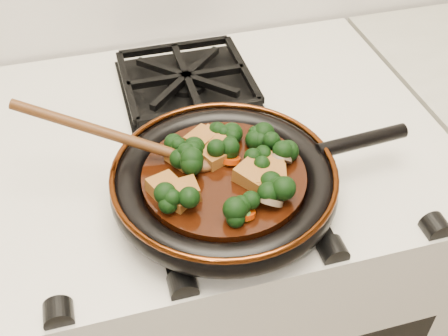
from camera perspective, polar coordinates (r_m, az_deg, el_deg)
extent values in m
cube|color=beige|center=(1.25, -1.38, -12.73)|extent=(0.76, 0.60, 0.90)
cylinder|color=black|center=(0.78, 0.00, -1.99)|extent=(0.28, 0.28, 0.01)
torus|color=black|center=(0.77, 0.00, -1.52)|extent=(0.31, 0.31, 0.04)
torus|color=#4A200A|center=(0.76, 0.00, -0.39)|extent=(0.31, 0.31, 0.01)
cylinder|color=black|center=(0.84, 13.83, 2.73)|extent=(0.14, 0.03, 0.02)
cylinder|color=black|center=(0.77, 0.00, -1.15)|extent=(0.22, 0.22, 0.02)
cube|color=brown|center=(0.80, -1.19, 2.90)|extent=(0.05, 0.05, 0.03)
cube|color=brown|center=(0.72, -4.52, -3.04)|extent=(0.05, 0.05, 0.02)
cube|color=brown|center=(0.80, -2.25, 2.82)|extent=(0.05, 0.05, 0.02)
cube|color=brown|center=(0.76, 4.86, 0.22)|extent=(0.04, 0.05, 0.02)
cube|color=brown|center=(0.73, -6.03, -2.01)|extent=(0.05, 0.05, 0.02)
cube|color=brown|center=(0.77, -1.03, 1.23)|extent=(0.05, 0.05, 0.02)
cube|color=brown|center=(0.80, -1.04, 2.66)|extent=(0.06, 0.06, 0.03)
cube|color=brown|center=(0.74, 4.70, -1.04)|extent=(0.05, 0.05, 0.03)
cube|color=brown|center=(0.75, 3.08, -0.70)|extent=(0.06, 0.06, 0.03)
cube|color=brown|center=(0.73, -4.02, -2.39)|extent=(0.04, 0.04, 0.03)
cube|color=brown|center=(0.77, -4.20, 1.20)|extent=(0.05, 0.05, 0.03)
cylinder|color=#A62C04|center=(0.81, 0.26, 3.27)|extent=(0.03, 0.03, 0.02)
cylinder|color=#A62C04|center=(0.75, 3.53, -0.94)|extent=(0.03, 0.03, 0.02)
cylinder|color=#A62C04|center=(0.75, 3.90, -0.51)|extent=(0.03, 0.03, 0.02)
cylinder|color=#A62C04|center=(0.70, 2.11, -4.61)|extent=(0.03, 0.03, 0.02)
cylinder|color=#A62C04|center=(0.77, 0.69, 0.83)|extent=(0.03, 0.03, 0.02)
cylinder|color=brown|center=(0.77, 5.70, 0.89)|extent=(0.04, 0.04, 0.03)
cylinder|color=brown|center=(0.72, 4.62, -3.25)|extent=(0.05, 0.05, 0.03)
cylinder|color=brown|center=(0.72, -4.59, -3.27)|extent=(0.04, 0.04, 0.03)
ellipsoid|color=#4B2810|center=(0.77, -2.65, 0.67)|extent=(0.07, 0.06, 0.02)
cylinder|color=#4B2810|center=(0.78, -11.91, 3.50)|extent=(0.02, 0.02, 0.26)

